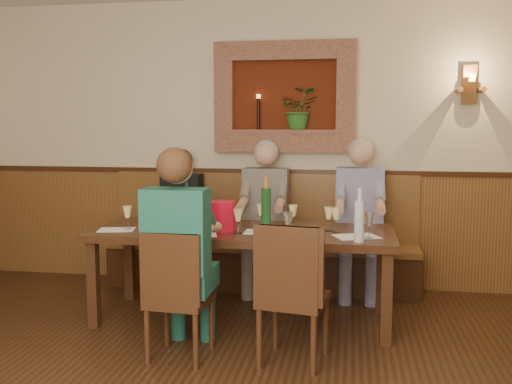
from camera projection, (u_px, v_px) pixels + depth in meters
room_shell at (167, 60)px, 2.64m from camera, size 6.04×6.04×2.82m
wainscoting at (172, 331)px, 2.79m from camera, size 6.02×6.02×1.15m
wall_niche at (288, 102)px, 5.49m from camera, size 1.36×0.30×1.06m
wall_sconce at (469, 85)px, 5.19m from camera, size 0.25×0.20×0.35m
dining_table at (243, 239)px, 4.59m from camera, size 2.40×0.90×0.75m
bench at (261, 254)px, 5.56m from camera, size 3.00×0.45×1.11m
chair_near_left at (179, 321)px, 3.88m from camera, size 0.42×0.42×0.90m
chair_near_right at (293, 322)px, 3.81m from camera, size 0.49×0.49×0.96m
person_bench_left at (180, 231)px, 5.56m from camera, size 0.39×0.48×1.35m
person_bench_mid at (264, 229)px, 5.41m from camera, size 0.43×0.53×1.45m
person_bench_right at (359, 231)px, 5.27m from camera, size 0.44×0.54×1.47m
person_chair_front at (181, 271)px, 3.89m from camera, size 0.43×0.53×1.44m
spittoon_bucket at (222, 216)px, 4.53m from camera, size 0.25×0.25×0.24m
wine_bottle_green_a at (266, 208)px, 4.56m from camera, size 0.10×0.10×0.43m
wine_bottle_green_b at (187, 208)px, 4.81m from camera, size 0.07×0.07×0.35m
water_bottle at (359, 220)px, 4.08m from camera, size 0.08×0.08×0.39m
tasting_sheet_a at (117, 230)px, 4.57m from camera, size 0.32×0.26×0.00m
tasting_sheet_b at (264, 232)px, 4.47m from camera, size 0.31×0.23×0.00m
tasting_sheet_c at (356, 236)px, 4.29m from camera, size 0.38×0.34×0.00m
tasting_sheet_d at (196, 235)px, 4.36m from camera, size 0.35×0.30×0.00m
wine_glass_0 at (128, 218)px, 4.58m from camera, size 0.08×0.08×0.19m
wine_glass_1 at (164, 213)px, 4.83m from camera, size 0.08×0.08×0.19m
wine_glass_2 at (173, 219)px, 4.52m from camera, size 0.08×0.08×0.19m
wine_glass_3 at (214, 216)px, 4.67m from camera, size 0.08×0.08×0.19m
wine_glass_4 at (238, 221)px, 4.41m from camera, size 0.08×0.08×0.19m
wine_glass_5 at (261, 215)px, 4.69m from camera, size 0.08×0.08×0.19m
wine_glass_6 at (288, 225)px, 4.26m from camera, size 0.08×0.08×0.19m
wine_glass_7 at (336, 220)px, 4.47m from camera, size 0.08×0.08×0.19m
wine_glass_8 at (369, 226)px, 4.21m from camera, size 0.08×0.08×0.19m
wine_glass_9 at (202, 223)px, 4.35m from camera, size 0.08×0.08×0.19m
wine_glass_10 at (329, 219)px, 4.51m from camera, size 0.08×0.08×0.19m
wine_glass_11 at (293, 216)px, 4.64m from camera, size 0.08×0.08×0.19m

